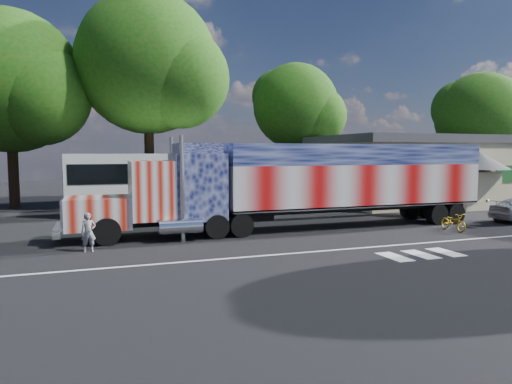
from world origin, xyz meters
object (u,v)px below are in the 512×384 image
object	(u,v)px
bicycle	(453,222)
tree_ne_a	(297,107)
semi_truck	(308,182)
woman	(88,232)
tree_nw_a	(12,82)
tree_far_ne	(482,117)
coach_bus	(173,182)
tree_n_mid	(150,64)

from	to	relation	value
bicycle	tree_ne_a	world-z (taller)	tree_ne_a
bicycle	tree_ne_a	xyz separation A→B (m)	(0.22, 19.62, 7.58)
semi_truck	woman	world-z (taller)	semi_truck
semi_truck	tree_nw_a	world-z (taller)	tree_nw_a
tree_far_ne	semi_truck	bearing A→B (deg)	-151.25
bicycle	woman	bearing A→B (deg)	179.04
woman	tree_far_ne	xyz separation A→B (m)	(36.17, 16.25, 6.60)
bicycle	tree_ne_a	bearing A→B (deg)	91.06
woman	tree_ne_a	world-z (taller)	tree_ne_a
tree_far_ne	tree_nw_a	distance (m)	41.26
coach_bus	woman	bearing A→B (deg)	-114.56
tree_n_mid	woman	bearing A→B (deg)	-105.52
bicycle	tree_n_mid	bearing A→B (deg)	130.62
bicycle	tree_ne_a	distance (m)	21.03
bicycle	tree_ne_a	size ratio (longest dim) A/B	0.14
coach_bus	tree_n_mid	world-z (taller)	tree_n_mid
coach_bus	tree_far_ne	bearing A→B (deg)	9.27
woman	bicycle	world-z (taller)	woman
semi_truck	tree_n_mid	world-z (taller)	tree_n_mid
tree_far_ne	coach_bus	bearing A→B (deg)	-170.73
tree_n_mid	tree_far_ne	bearing A→B (deg)	1.64
tree_n_mid	tree_ne_a	xyz separation A→B (m)	(13.25, 3.48, -2.26)
bicycle	tree_far_ne	size ratio (longest dim) A/B	0.14
coach_bus	tree_ne_a	xyz separation A→B (m)	(12.40, 7.64, 6.03)
tree_n_mid	tree_far_ne	size ratio (longest dim) A/B	1.32
semi_truck	tree_ne_a	world-z (taller)	tree_ne_a
woman	bicycle	xyz separation A→B (m)	(17.28, -0.81, -0.33)
tree_n_mid	coach_bus	bearing A→B (deg)	-78.43
coach_bus	tree_ne_a	world-z (taller)	tree_ne_a
woman	tree_far_ne	distance (m)	40.20
coach_bus	tree_ne_a	distance (m)	15.76
woman	tree_nw_a	size ratio (longest dim) A/B	0.11
tree_n_mid	tree_ne_a	bearing A→B (deg)	14.73
tree_far_ne	tree_nw_a	xyz separation A→B (m)	(-41.22, 1.08, 1.46)
woman	tree_far_ne	bearing A→B (deg)	17.80
coach_bus	tree_nw_a	distance (m)	13.71
semi_truck	tree_far_ne	size ratio (longest dim) A/B	1.87
woman	tree_ne_a	xyz separation A→B (m)	(17.51, 18.81, 7.25)
woman	tree_nw_a	bearing A→B (deg)	99.87
tree_ne_a	coach_bus	bearing A→B (deg)	-148.37
tree_nw_a	tree_n_mid	bearing A→B (deg)	-12.08
woman	tree_far_ne	world-z (taller)	tree_far_ne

